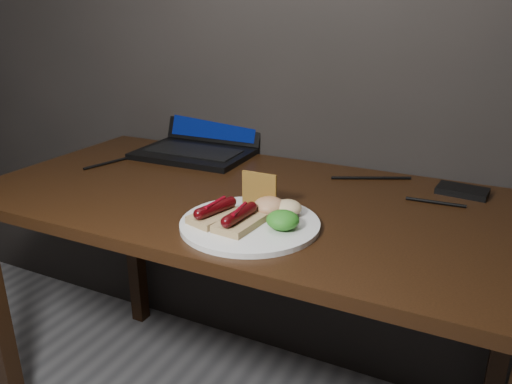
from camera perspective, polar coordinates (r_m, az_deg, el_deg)
name	(u,v)px	position (r m, az deg, el deg)	size (l,w,h in m)	color
desk	(248,227)	(1.30, -0.94, -3.99)	(1.40, 0.70, 0.75)	black
laptop	(202,135)	(1.65, -6.14, 6.45)	(0.36, 0.33, 0.25)	black
hard_drive	(462,191)	(1.38, 22.52, 0.12)	(0.12, 0.07, 0.02)	black
desk_cables	(279,178)	(1.38, 2.60, 1.57)	(1.04, 0.34, 0.01)	black
plate	(250,224)	(1.09, -0.70, -3.66)	(0.30, 0.30, 0.01)	silver
bread_sausage_left	(216,213)	(1.09, -4.65, -2.37)	(0.10, 0.13, 0.04)	tan
bread_sausage_center	(240,219)	(1.05, -1.90, -3.14)	(0.08, 0.12, 0.04)	tan
crispbread	(259,190)	(1.14, 0.37, 0.18)	(0.09, 0.01, 0.09)	olive
salad_greens	(283,220)	(1.04, 3.07, -3.21)	(0.07, 0.07, 0.04)	#1B5A12
salsa_mound	(269,206)	(1.11, 1.55, -1.61)	(0.07, 0.07, 0.04)	#A72F10
coleslaw_mound	(288,208)	(1.11, 3.62, -1.84)	(0.06, 0.06, 0.04)	beige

